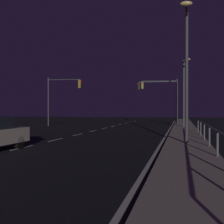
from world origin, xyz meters
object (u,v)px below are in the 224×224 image
Objects in this scene: traffic_light_far_center at (62,92)px; street_lamp_mid_block at (187,62)px; traffic_light_mid_right at (160,92)px; street_lamp_across_street at (185,86)px; traffic_light_overhead_east at (161,92)px.

street_lamp_mid_block reaches higher than traffic_light_far_center.
street_lamp_across_street is (3.00, -6.11, 0.25)m from traffic_light_mid_right.
traffic_light_mid_right is (10.89, 5.55, 0.13)m from traffic_light_far_center.
traffic_light_far_center is 13.91m from street_lamp_across_street.
traffic_light_mid_right is 0.80× the size of street_lamp_across_street.
street_lamp_mid_block reaches higher than traffic_light_mid_right.
street_lamp_across_street reaches higher than traffic_light_mid_right.
traffic_light_far_center is at bearing -153.00° from traffic_light_mid_right.
street_lamp_across_street is at bearing -63.84° from traffic_light_mid_right.
traffic_light_far_center is (-11.04, -5.99, -0.19)m from traffic_light_overhead_east.
street_lamp_across_street is (2.85, -6.55, 0.19)m from traffic_light_overhead_east.
traffic_light_far_center is 12.22m from traffic_light_mid_right.
street_lamp_across_street reaches higher than street_lamp_mid_block.
traffic_light_far_center is 21.39m from street_lamp_mid_block.
street_lamp_across_street is 15.76m from street_lamp_mid_block.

